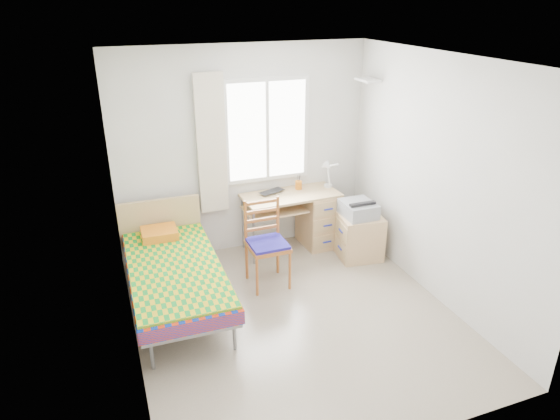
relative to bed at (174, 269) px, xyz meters
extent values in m
plane|color=#BCAD93|center=(1.12, -0.70, -0.43)|extent=(3.50, 3.50, 0.00)
plane|color=white|center=(1.12, -0.70, 2.17)|extent=(3.50, 3.50, 0.00)
plane|color=silver|center=(1.12, 1.05, 0.87)|extent=(3.20, 0.00, 3.20)
plane|color=silver|center=(-0.48, -0.70, 0.87)|extent=(0.00, 3.50, 3.50)
plane|color=silver|center=(2.72, -0.70, 0.87)|extent=(0.00, 3.50, 3.50)
cube|color=white|center=(1.42, 1.03, 1.12)|extent=(1.10, 0.04, 1.30)
cube|color=white|center=(1.42, 1.02, 1.12)|extent=(1.00, 0.02, 1.20)
cube|color=white|center=(1.42, 1.02, 1.12)|extent=(0.04, 0.02, 1.20)
cube|color=beige|center=(0.70, 0.98, 1.02)|extent=(0.35, 0.05, 1.70)
cube|color=white|center=(2.61, 0.70, 1.72)|extent=(0.20, 0.32, 0.03)
cube|color=gray|center=(0.00, -0.07, -0.08)|extent=(0.93, 2.02, 0.06)
cube|color=red|center=(0.00, -0.07, 0.00)|extent=(0.97, 2.04, 0.14)
cube|color=gold|center=(0.00, -0.09, 0.08)|extent=(0.95, 1.92, 0.03)
cube|color=tan|center=(0.00, 0.90, 0.18)|extent=(0.96, 0.06, 0.55)
cube|color=orange|center=(-0.05, 0.63, 0.14)|extent=(0.41, 0.35, 0.10)
cylinder|color=gray|center=(-0.38, -0.98, -0.27)|extent=(0.04, 0.04, 0.32)
cylinder|color=gray|center=(0.38, 0.83, -0.27)|extent=(0.04, 0.04, 0.32)
cube|color=tan|center=(1.64, 0.76, 0.33)|extent=(1.25, 0.61, 0.03)
cube|color=tan|center=(2.04, 0.76, -0.06)|extent=(0.45, 0.56, 0.74)
cube|color=tan|center=(1.41, 0.76, 0.17)|extent=(0.77, 0.55, 0.02)
cylinder|color=gray|center=(1.06, 0.53, -0.06)|extent=(0.03, 0.03, 0.74)
cylinder|color=gray|center=(1.06, 0.99, -0.06)|extent=(0.03, 0.03, 0.74)
cube|color=#985E1D|center=(1.07, 0.03, 0.06)|extent=(0.44, 0.44, 0.04)
cube|color=navy|center=(1.07, 0.03, 0.09)|extent=(0.42, 0.42, 0.04)
cube|color=#985E1D|center=(1.07, 0.22, 0.36)|extent=(0.39, 0.03, 0.43)
cylinder|color=#985E1D|center=(0.87, -0.17, -0.18)|extent=(0.03, 0.03, 0.49)
cylinder|color=#985E1D|center=(1.26, 0.22, 0.07)|extent=(0.04, 0.04, 0.99)
cube|color=tan|center=(2.37, 0.23, -0.14)|extent=(0.57, 0.53, 0.57)
cube|color=tan|center=(2.11, 0.23, -0.01)|extent=(0.07, 0.42, 0.21)
cube|color=tan|center=(2.11, 0.23, -0.25)|extent=(0.07, 0.42, 0.21)
cube|color=#94979C|center=(2.34, 0.26, 0.23)|extent=(0.38, 0.44, 0.18)
cube|color=black|center=(2.34, 0.26, 0.32)|extent=(0.30, 0.36, 0.02)
imported|color=black|center=(1.44, 0.84, 0.36)|extent=(0.39, 0.32, 0.03)
cylinder|color=orange|center=(1.80, 0.90, 0.40)|extent=(0.10, 0.10, 0.11)
cylinder|color=white|center=(2.20, 0.84, 0.36)|extent=(0.11, 0.11, 0.03)
cylinder|color=white|center=(2.20, 0.84, 0.51)|extent=(0.02, 0.12, 0.29)
cylinder|color=white|center=(2.18, 0.76, 0.66)|extent=(0.14, 0.25, 0.12)
cone|color=white|center=(2.10, 0.66, 0.69)|extent=(0.15, 0.16, 0.14)
imported|color=gray|center=(1.42, 0.79, 0.16)|extent=(0.19, 0.25, 0.02)
camera|label=1|loc=(-0.56, -4.71, 2.68)|focal=32.00mm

